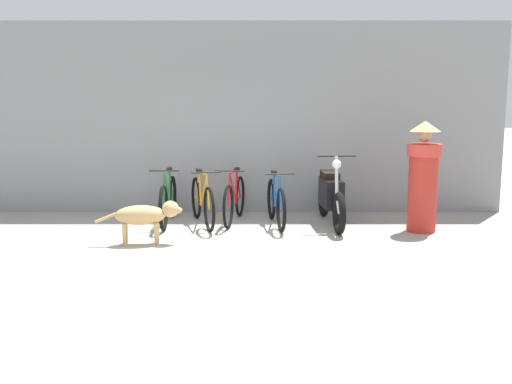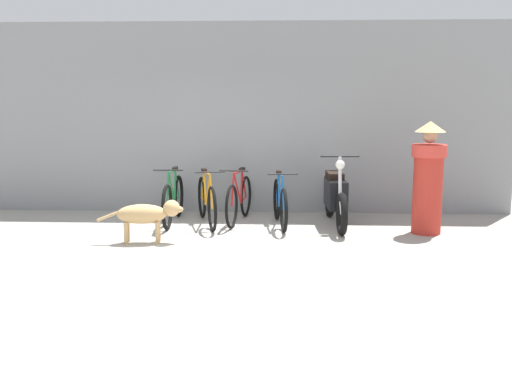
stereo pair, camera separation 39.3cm
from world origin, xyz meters
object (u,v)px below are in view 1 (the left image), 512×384
bicycle_0 (170,201)px  person_in_robes (425,175)px  bicycle_2 (236,200)px  bicycle_3 (278,203)px  stray_dog (148,215)px  bicycle_1 (204,202)px  motorcycle (333,196)px

bicycle_0 → person_in_robes: (3.89, -0.55, 0.48)m
bicycle_2 → person_in_robes: (2.84, -0.66, 0.49)m
bicycle_3 → person_in_robes: (2.18, -0.43, 0.50)m
person_in_robes → bicycle_2: bearing=8.4°
stray_dog → bicycle_2: bearing=44.3°
bicycle_0 → person_in_robes: size_ratio=1.03×
bicycle_1 → person_in_robes: bearing=66.0°
bicycle_2 → bicycle_3: (0.66, -0.23, -0.01)m
motorcycle → bicycle_0: bearing=-95.3°
bicycle_1 → bicycle_3: (1.16, -0.04, -0.01)m
bicycle_0 → bicycle_2: size_ratio=1.04×
bicycle_3 → bicycle_0: bearing=-100.9°
stray_dog → person_in_robes: size_ratio=0.72×
bicycle_2 → stray_dog: size_ratio=1.39×
bicycle_0 → bicycle_3: bearing=85.8°
bicycle_1 → bicycle_3: size_ratio=1.03×
bicycle_2 → motorcycle: size_ratio=0.83×
bicycle_3 → stray_dog: bearing=-63.4°
bicycle_0 → stray_dog: (-0.11, -1.33, 0.04)m
bicycle_1 → stray_dog: size_ratio=1.43×
bicycle_2 → stray_dog: bicycle_2 is taller
bicycle_0 → motorcycle: motorcycle is taller
bicycle_2 → person_in_robes: 2.96m
bicycle_3 → person_in_robes: bearing=71.9°
bicycle_3 → stray_dog: bicycle_3 is taller
bicycle_3 → stray_dog: (-1.82, -1.21, 0.05)m
bicycle_0 → bicycle_3: 1.72m
bicycle_3 → motorcycle: motorcycle is taller
stray_dog → motorcycle: bearing=17.8°
motorcycle → stray_dog: bearing=-68.5°
motorcycle → bicycle_2: bearing=-100.9°
bicycle_1 → bicycle_3: bearing=72.1°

